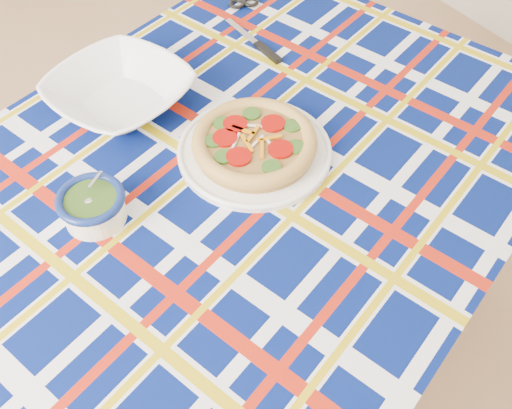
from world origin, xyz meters
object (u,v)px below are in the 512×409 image
main_focaccia_plate (255,143)px  serving_bowl (120,93)px  dining_table (201,227)px  pesto_bowl (92,205)px

main_focaccia_plate → serving_bowl: 0.32m
serving_bowl → dining_table: bearing=-90.2°
main_focaccia_plate → pesto_bowl: pesto_bowl is taller
main_focaccia_plate → pesto_bowl: bearing=175.9°
pesto_bowl → serving_bowl: 0.31m
dining_table → main_focaccia_plate: size_ratio=5.67×
pesto_bowl → serving_bowl: bearing=56.1°
main_focaccia_plate → pesto_bowl: size_ratio=2.58×
main_focaccia_plate → pesto_bowl: 0.33m
dining_table → pesto_bowl: pesto_bowl is taller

